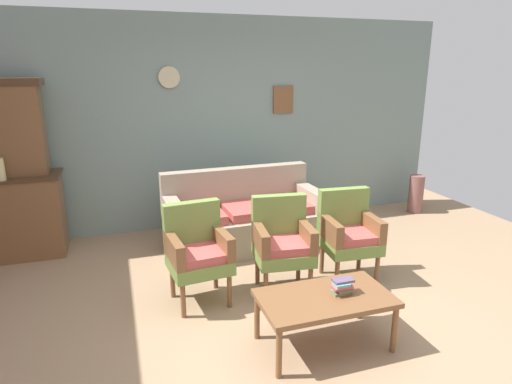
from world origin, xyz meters
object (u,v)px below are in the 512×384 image
object	(u,v)px
floral_couch	(243,220)
armchair_near_cabinet	(282,240)
side_cabinet	(10,217)
book_stack_on_table	(342,286)
armchair_by_doorway	(348,231)
floor_vase_by_wall	(416,194)
coffee_table	(325,301)
armchair_row_middle	(197,249)

from	to	relation	value
floral_couch	armchair_near_cabinet	distance (m)	1.14
side_cabinet	book_stack_on_table	bearing A→B (deg)	-43.64
floral_couch	armchair_by_doorway	bearing A→B (deg)	-55.62
side_cabinet	armchair_near_cabinet	xyz separation A→B (m)	(2.61, -1.66, 0.03)
book_stack_on_table	floor_vase_by_wall	xyz separation A→B (m)	(2.61, 2.49, -0.20)
armchair_near_cabinet	book_stack_on_table	distance (m)	0.95
coffee_table	book_stack_on_table	bearing A→B (deg)	-2.03
armchair_near_cabinet	book_stack_on_table	xyz separation A→B (m)	(0.12, -0.94, -0.02)
side_cabinet	coffee_table	distance (m)	3.66
floor_vase_by_wall	coffee_table	bearing A→B (deg)	-137.76
armchair_near_cabinet	coffee_table	world-z (taller)	armchair_near_cabinet
floral_couch	coffee_table	world-z (taller)	floral_couch
side_cabinet	armchair_near_cabinet	distance (m)	3.09
armchair_row_middle	book_stack_on_table	size ratio (longest dim) A/B	5.24
armchair_row_middle	armchair_near_cabinet	xyz separation A→B (m)	(0.80, -0.04, 0.00)
armchair_row_middle	armchair_near_cabinet	size ratio (longest dim) A/B	1.00
side_cabinet	armchair_near_cabinet	world-z (taller)	side_cabinet
floral_couch	armchair_by_doorway	xyz separation A→B (m)	(0.76, -1.11, 0.17)
coffee_table	book_stack_on_table	size ratio (longest dim) A/B	5.82
armchair_row_middle	coffee_table	bearing A→B (deg)	-51.35
armchair_near_cabinet	armchair_row_middle	bearing A→B (deg)	177.08
armchair_row_middle	coffee_table	xyz separation A→B (m)	(0.78, -0.98, -0.12)
floral_couch	coffee_table	size ratio (longest dim) A/B	1.85
side_cabinet	armchair_near_cabinet	size ratio (longest dim) A/B	1.28
armchair_by_doorway	floor_vase_by_wall	distance (m)	2.54
floral_couch	floor_vase_by_wall	distance (m)	2.80
armchair_row_middle	book_stack_on_table	distance (m)	1.34
armchair_near_cabinet	coffee_table	bearing A→B (deg)	-91.21
armchair_row_middle	floor_vase_by_wall	size ratio (longest dim) A/B	1.63
armchair_near_cabinet	floral_couch	bearing A→B (deg)	92.48
floral_couch	armchair_near_cabinet	world-z (taller)	same
floral_couch	coffee_table	bearing A→B (deg)	-89.19
side_cabinet	floral_couch	distance (m)	2.61
armchair_row_middle	coffee_table	size ratio (longest dim) A/B	0.90
side_cabinet	floral_couch	size ratio (longest dim) A/B	0.62
side_cabinet	book_stack_on_table	world-z (taller)	side_cabinet
armchair_row_middle	armchair_by_doorway	bearing A→B (deg)	-0.93
armchair_row_middle	armchair_near_cabinet	world-z (taller)	same
floral_couch	book_stack_on_table	xyz separation A→B (m)	(0.16, -2.07, 0.15)
side_cabinet	armchair_near_cabinet	bearing A→B (deg)	-32.43
floral_couch	floor_vase_by_wall	world-z (taller)	floral_couch
coffee_table	floor_vase_by_wall	bearing A→B (deg)	42.24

